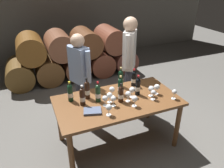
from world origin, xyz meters
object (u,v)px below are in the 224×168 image
object	(u,v)px
wine_bottle_5	(134,78)
wine_glass_10	(110,96)
wine_glass_7	(151,89)
wine_glass_0	(113,99)
wine_bottle_1	(87,90)
wine_bottle_2	(138,86)
wine_glass_3	(105,99)
wine_bottle_3	(70,93)
wine_glass_11	(128,94)
tasting_notebook	(92,111)
wine_bottle_8	(82,97)
taster_seated_left	(80,73)
wine_glass_5	(157,87)
wine_glass_6	(174,92)
wine_glass_8	(132,90)
wine_bottle_4	(98,93)
wine_glass_1	(153,93)
sommelier_presenting	(129,58)
wine_bottle_0	(120,86)
wine_glass_4	(135,99)
wine_glass_2	(109,108)
wine_bottle_6	(121,78)
wine_bottle_7	(121,94)
wine_glass_9	(112,90)
dining_table	(118,105)

from	to	relation	value
wine_bottle_5	wine_glass_10	size ratio (longest dim) A/B	1.84
wine_glass_7	wine_glass_0	bearing A→B (deg)	-176.41
wine_bottle_1	wine_bottle_2	distance (m)	0.71
wine_glass_3	wine_bottle_3	bearing A→B (deg)	142.60
wine_glass_11	tasting_notebook	size ratio (longest dim) A/B	0.70
wine_bottle_1	wine_bottle_8	size ratio (longest dim) A/B	1.07
wine_glass_3	tasting_notebook	bearing A→B (deg)	-158.85
taster_seated_left	wine_glass_5	bearing A→B (deg)	-40.87
wine_glass_6	wine_glass_8	xyz separation A→B (m)	(-0.51, 0.26, 0.01)
wine_bottle_4	tasting_notebook	xyz separation A→B (m)	(-0.15, -0.21, -0.11)
wine_glass_0	tasting_notebook	size ratio (longest dim) A/B	0.66
wine_glass_1	sommelier_presenting	xyz separation A→B (m)	(0.09, 0.93, 0.18)
wine_glass_5	wine_bottle_2	bearing A→B (deg)	159.84
wine_bottle_0	wine_glass_4	distance (m)	0.36
wine_glass_6	wine_glass_2	bearing A→B (deg)	-179.10
wine_bottle_1	wine_glass_10	distance (m)	0.33
wine_glass_10	wine_bottle_8	bearing A→B (deg)	166.41
wine_glass_7	wine_bottle_4	bearing A→B (deg)	168.48
wine_bottle_0	wine_glass_11	size ratio (longest dim) A/B	1.89
wine_bottle_2	wine_glass_10	size ratio (longest dim) A/B	2.00
wine_glass_5	tasting_notebook	world-z (taller)	wine_glass_5
wine_bottle_8	taster_seated_left	size ratio (longest dim) A/B	0.19
wine_bottle_5	wine_glass_1	xyz separation A→B (m)	(0.05, -0.48, -0.02)
wine_glass_6	wine_bottle_4	bearing A→B (deg)	160.90
wine_bottle_2	wine_bottle_3	distance (m)	0.94
wine_glass_5	wine_glass_6	bearing A→B (deg)	-54.40
wine_bottle_4	wine_glass_1	world-z (taller)	wine_bottle_4
wine_bottle_0	sommelier_presenting	distance (m)	0.78
wine_bottle_6	wine_glass_3	xyz separation A→B (m)	(-0.41, -0.41, -0.03)
wine_glass_1	wine_bottle_7	bearing A→B (deg)	164.08
wine_bottle_2	taster_seated_left	world-z (taller)	taster_seated_left
sommelier_presenting	taster_seated_left	xyz separation A→B (m)	(-0.87, -0.03, -0.12)
wine_glass_5	wine_glass_6	world-z (taller)	wine_glass_5
wine_bottle_0	tasting_notebook	world-z (taller)	wine_bottle_0
wine_bottle_8	wine_glass_3	xyz separation A→B (m)	(0.26, -0.13, -0.02)
wine_bottle_8	wine_glass_9	world-z (taller)	wine_bottle_8
wine_glass_1	sommelier_presenting	world-z (taller)	sommelier_presenting
wine_bottle_2	wine_bottle_7	bearing A→B (deg)	-164.40
wine_glass_8	wine_bottle_7	bearing A→B (deg)	-166.40
wine_bottle_6	dining_table	bearing A→B (deg)	-120.53
wine_glass_6	wine_glass_11	distance (m)	0.64
wine_glass_1	wine_glass_8	size ratio (longest dim) A/B	0.92
wine_bottle_2	wine_glass_8	distance (m)	0.12
wine_bottle_4	wine_bottle_3	bearing A→B (deg)	155.13
wine_glass_1	wine_glass_6	size ratio (longest dim) A/B	1.00
wine_glass_0	wine_glass_7	world-z (taller)	wine_glass_7
taster_seated_left	wine_bottle_7	bearing A→B (deg)	-65.62
wine_bottle_2	wine_glass_5	xyz separation A→B (m)	(0.26, -0.09, -0.02)
wine_glass_5	sommelier_presenting	distance (m)	0.84
dining_table	wine_glass_9	size ratio (longest dim) A/B	11.12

